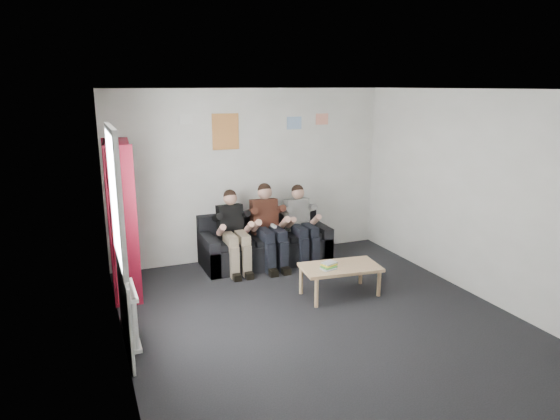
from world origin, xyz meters
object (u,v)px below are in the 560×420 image
sofa (265,245)px  coffee_table (340,269)px  person_middle (269,227)px  bookshelf (122,219)px  person_left (234,232)px  person_right (302,224)px

sofa → coffee_table: size_ratio=1.94×
coffee_table → person_middle: size_ratio=0.81×
sofa → bookshelf: size_ratio=0.97×
coffee_table → person_left: person_left is taller
sofa → bookshelf: bookshelf is taller
sofa → coffee_table: 1.67m
sofa → bookshelf: (-2.16, -0.44, 0.75)m
bookshelf → person_middle: 2.21m
coffee_table → person_right: size_ratio=0.85×
person_left → bookshelf: bearing=-172.5°
person_middle → person_right: 0.56m
bookshelf → person_middle: (2.16, 0.25, -0.40)m
person_left → person_middle: (0.56, -0.00, 0.02)m
person_left → coffee_table: bearing=-55.3°
bookshelf → person_left: size_ratio=1.68×
sofa → person_right: (0.56, -0.19, 0.33)m
person_middle → person_left: bearing=-176.8°
person_left → person_right: bearing=-1.4°
sofa → person_middle: size_ratio=1.56×
sofa → bookshelf: 2.32m
bookshelf → person_left: bookshelf is taller
person_right → person_left: bearing=178.0°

